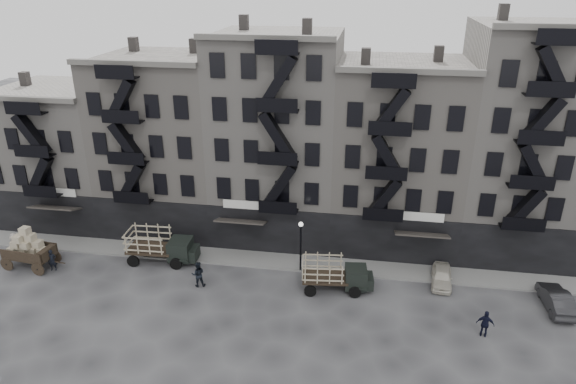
# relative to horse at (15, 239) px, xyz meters

# --- Properties ---
(ground) EXTENTS (140.00, 140.00, 0.00)m
(ground) POSITION_rel_horse_xyz_m (21.22, -2.60, -0.73)
(ground) COLOR #38383A
(ground) RESTS_ON ground
(sidewalk) EXTENTS (55.00, 2.50, 0.15)m
(sidewalk) POSITION_rel_horse_xyz_m (21.22, 1.15, -0.66)
(sidewalk) COLOR slate
(sidewalk) RESTS_ON ground
(building_west) EXTENTS (10.00, 11.35, 13.20)m
(building_west) POSITION_rel_horse_xyz_m (1.22, 7.23, 5.27)
(building_west) COLOR gray
(building_west) RESTS_ON ground
(building_midwest) EXTENTS (10.00, 11.35, 16.20)m
(building_midwest) POSITION_rel_horse_xyz_m (11.22, 7.23, 6.77)
(building_midwest) COLOR gray
(building_midwest) RESTS_ON ground
(building_center) EXTENTS (10.00, 11.35, 18.20)m
(building_center) POSITION_rel_horse_xyz_m (21.22, 7.22, 7.77)
(building_center) COLOR gray
(building_center) RESTS_ON ground
(building_mideast) EXTENTS (10.00, 11.35, 16.20)m
(building_mideast) POSITION_rel_horse_xyz_m (31.22, 7.23, 6.77)
(building_mideast) COLOR gray
(building_mideast) RESTS_ON ground
(building_east) EXTENTS (10.00, 11.35, 19.20)m
(building_east) POSITION_rel_horse_xyz_m (41.22, 7.22, 8.27)
(building_east) COLOR gray
(building_east) RESTS_ON ground
(lamp_post) EXTENTS (0.36, 0.36, 4.28)m
(lamp_post) POSITION_rel_horse_xyz_m (24.22, 0.00, 2.05)
(lamp_post) COLOR black
(lamp_post) RESTS_ON ground
(horse) EXTENTS (1.88, 1.22, 1.46)m
(horse) POSITION_rel_horse_xyz_m (0.00, 0.00, 0.00)
(horse) COLOR silver
(horse) RESTS_ON ground
(wagon) EXTENTS (4.12, 2.51, 3.32)m
(wagon) POSITION_rel_horse_xyz_m (3.11, -2.61, 1.17)
(wagon) COLOR black
(wagon) RESTS_ON ground
(stake_truck_west) EXTENTS (5.65, 2.52, 2.79)m
(stake_truck_west) POSITION_rel_horse_xyz_m (13.02, -0.23, 0.86)
(stake_truck_west) COLOR black
(stake_truck_west) RESTS_ON ground
(stake_truck_east) EXTENTS (5.25, 2.55, 2.55)m
(stake_truck_east) POSITION_rel_horse_xyz_m (27.03, -2.02, 0.72)
(stake_truck_east) COLOR black
(stake_truck_east) RESTS_ON ground
(car_east) EXTENTS (1.81, 3.74, 1.23)m
(car_east) POSITION_rel_horse_xyz_m (34.81, 0.00, -0.12)
(car_east) COLOR beige
(car_east) RESTS_ON ground
(car_far) EXTENTS (1.63, 4.31, 1.40)m
(car_far) POSITION_rel_horse_xyz_m (42.25, -1.86, -0.03)
(car_far) COLOR #242426
(car_far) RESTS_ON ground
(pedestrian_west) EXTENTS (0.73, 0.59, 1.74)m
(pedestrian_west) POSITION_rel_horse_xyz_m (5.21, -2.83, 0.14)
(pedestrian_west) COLOR black
(pedestrian_west) RESTS_ON ground
(pedestrian_mid) EXTENTS (1.15, 1.01, 2.00)m
(pedestrian_mid) POSITION_rel_horse_xyz_m (17.07, -3.14, 0.27)
(pedestrian_mid) COLOR black
(pedestrian_mid) RESTS_ON ground
(policeman) EXTENTS (1.17, 0.68, 1.87)m
(policeman) POSITION_rel_horse_xyz_m (36.82, -5.74, 0.20)
(policeman) COLOR black
(policeman) RESTS_ON ground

